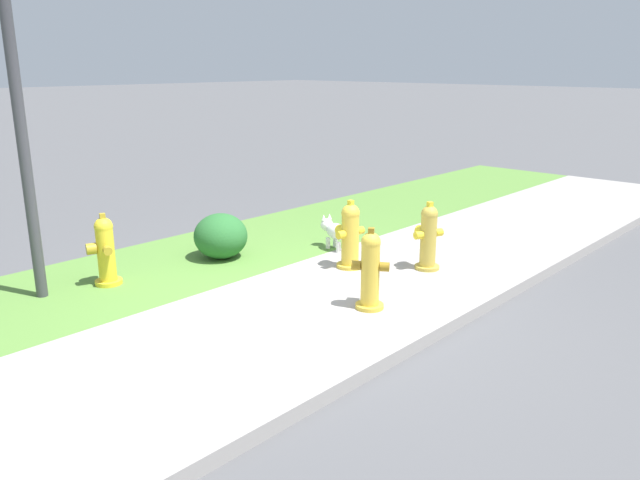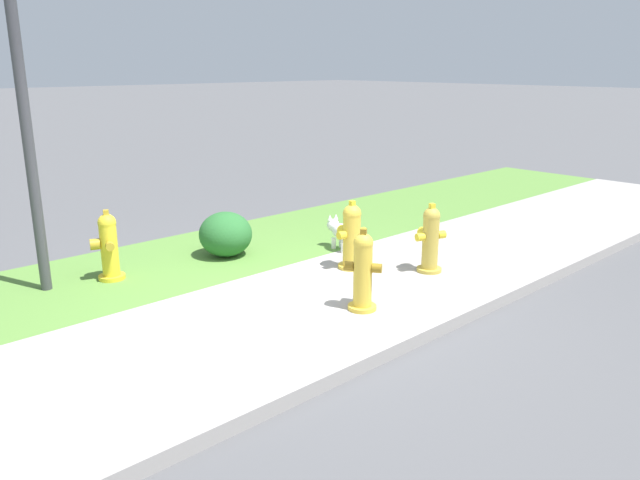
# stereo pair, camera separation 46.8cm
# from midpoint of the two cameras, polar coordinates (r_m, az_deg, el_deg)

# --- Properties ---
(ground_plane) EXTENTS (120.00, 120.00, 0.00)m
(ground_plane) POSITION_cam_midpoint_polar(r_m,az_deg,el_deg) (6.02, -3.08, -6.41)
(ground_plane) COLOR #515154
(sidewalk_pavement) EXTENTS (18.00, 2.24, 0.01)m
(sidewalk_pavement) POSITION_cam_midpoint_polar(r_m,az_deg,el_deg) (6.01, -3.08, -6.37)
(sidewalk_pavement) COLOR #9E9993
(sidewalk_pavement) RESTS_ON ground
(grass_verge) EXTENTS (18.00, 2.07, 0.01)m
(grass_verge) POSITION_cam_midpoint_polar(r_m,az_deg,el_deg) (7.62, -14.45, -2.02)
(grass_verge) COLOR #568438
(grass_verge) RESTS_ON ground
(street_curb) EXTENTS (18.00, 0.16, 0.12)m
(street_curb) POSITION_cam_midpoint_polar(r_m,az_deg,el_deg) (5.27, 6.15, -9.15)
(street_curb) COLOR #9E9993
(street_curb) RESTS_ON ground
(fire_hydrant_near_corner) EXTENTS (0.39, 0.36, 0.80)m
(fire_hydrant_near_corner) POSITION_cam_midpoint_polar(r_m,az_deg,el_deg) (7.09, 0.87, 0.39)
(fire_hydrant_near_corner) COLOR gold
(fire_hydrant_near_corner) RESTS_ON ground
(fire_hydrant_by_grass_verge) EXTENTS (0.34, 0.37, 0.78)m
(fire_hydrant_by_grass_verge) POSITION_cam_midpoint_polar(r_m,az_deg,el_deg) (7.02, -20.87, -0.94)
(fire_hydrant_by_grass_verge) COLOR yellow
(fire_hydrant_by_grass_verge) RESTS_ON ground
(fire_hydrant_across_street) EXTENTS (0.33, 0.35, 0.81)m
(fire_hydrant_across_street) POSITION_cam_midpoint_polar(r_m,az_deg,el_deg) (5.90, 2.37, -2.80)
(fire_hydrant_across_street) COLOR gold
(fire_hydrant_across_street) RESTS_ON ground
(fire_hydrant_far_end) EXTENTS (0.37, 0.34, 0.79)m
(fire_hydrant_far_end) POSITION_cam_midpoint_polar(r_m,az_deg,el_deg) (7.10, 8.00, 0.24)
(fire_hydrant_far_end) COLOR gold
(fire_hydrant_far_end) RESTS_ON ground
(small_white_dog) EXTENTS (0.29, 0.53, 0.42)m
(small_white_dog) POSITION_cam_midpoint_polar(r_m,az_deg,el_deg) (7.85, -0.34, 0.81)
(small_white_dog) COLOR white
(small_white_dog) RESTS_ON ground
(shrub_bush_near_lamp) EXTENTS (0.64, 0.64, 0.55)m
(shrub_bush_near_lamp) POSITION_cam_midpoint_polar(r_m,az_deg,el_deg) (7.63, -10.81, 0.34)
(shrub_bush_near_lamp) COLOR #28662D
(shrub_bush_near_lamp) RESTS_ON ground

